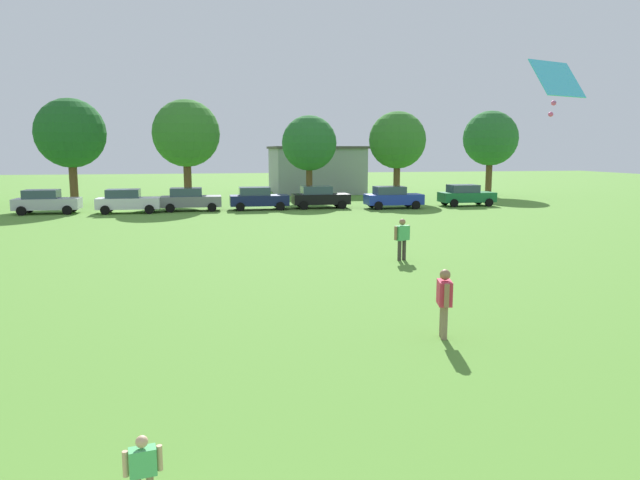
{
  "coord_description": "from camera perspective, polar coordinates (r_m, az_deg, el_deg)",
  "views": [
    {
      "loc": [
        1.01,
        -2.82,
        4.41
      ],
      "look_at": [
        3.28,
        8.87,
        2.56
      ],
      "focal_mm": 32.74,
      "sensor_mm": 36.0,
      "label": 1
    }
  ],
  "objects": [
    {
      "name": "parked_car_black_4",
      "position": [
        44.58,
        -0.03,
        4.23
      ],
      "size": [
        4.3,
        2.02,
        1.68
      ],
      "color": "black",
      "rests_on": "ground"
    },
    {
      "name": "parked_car_silver_0",
      "position": [
        44.84,
        -25.21,
        3.42
      ],
      "size": [
        4.3,
        2.02,
        1.68
      ],
      "color": "silver",
      "rests_on": "ground"
    },
    {
      "name": "adult_bystander",
      "position": [
        14.05,
        12.06,
        -5.51
      ],
      "size": [
        0.43,
        0.77,
        1.65
      ],
      "rotation": [
        0.0,
        0.0,
        4.47
      ],
      "color": "#8C7259",
      "rests_on": "ground"
    },
    {
      "name": "tree_center_left",
      "position": [
        49.18,
        -12.95,
        10.09
      ],
      "size": [
        5.42,
        5.42,
        8.45
      ],
      "color": "brown",
      "rests_on": "ground"
    },
    {
      "name": "tree_left",
      "position": [
        50.13,
        -23.2,
        9.55
      ],
      "size": [
        5.39,
        5.39,
        8.4
      ],
      "color": "brown",
      "rests_on": "ground"
    },
    {
      "name": "bystander_near_trees",
      "position": [
        23.61,
        8.03,
        0.42
      ],
      "size": [
        0.75,
        0.5,
        1.68
      ],
      "rotation": [
        0.0,
        0.0,
        3.54
      ],
      "color": "#3F3833",
      "rests_on": "ground"
    },
    {
      "name": "child_kite_flyer",
      "position": [
        7.92,
        -16.91,
        -20.44
      ],
      "size": [
        0.47,
        0.23,
        0.99
      ],
      "rotation": [
        0.0,
        0.0,
        0.17
      ],
      "color": "#8C7259",
      "rests_on": "ground"
    },
    {
      "name": "tree_far_right",
      "position": [
        58.97,
        16.32,
        9.49
      ],
      "size": [
        5.21,
        5.21,
        8.12
      ],
      "color": "brown",
      "rests_on": "ground"
    },
    {
      "name": "kite",
      "position": [
        12.81,
        22.15,
        14.13
      ],
      "size": [
        1.27,
        0.89,
        1.11
      ],
      "color": "#3FBFE5"
    },
    {
      "name": "parked_car_blue_5",
      "position": [
        44.67,
        7.11,
        4.17
      ],
      "size": [
        4.3,
        2.02,
        1.68
      ],
      "color": "#1E38AD",
      "rests_on": "ground"
    },
    {
      "name": "parked_car_navy_3",
      "position": [
        43.66,
        -6.07,
        4.09
      ],
      "size": [
        4.3,
        2.02,
        1.68
      ],
      "color": "#141E4C",
      "rests_on": "ground"
    },
    {
      "name": "ground_plane",
      "position": [
        33.13,
        -12.63,
        0.94
      ],
      "size": [
        160.0,
        160.0,
        0.0
      ],
      "primitive_type": "plane",
      "color": "#568C33"
    },
    {
      "name": "parked_car_white_1",
      "position": [
        43.28,
        -18.31,
        3.65
      ],
      "size": [
        4.3,
        2.02,
        1.68
      ],
      "color": "white",
      "rests_on": "ground"
    },
    {
      "name": "parked_car_green_6",
      "position": [
        47.85,
        14.06,
        4.28
      ],
      "size": [
        4.3,
        2.02,
        1.68
      ],
      "color": "#196B38",
      "rests_on": "ground"
    },
    {
      "name": "tree_center_right",
      "position": [
        50.6,
        -1.07,
        9.42
      ],
      "size": [
        4.71,
        4.71,
        7.33
      ],
      "color": "brown",
      "rests_on": "ground"
    },
    {
      "name": "tree_right",
      "position": [
        51.96,
        7.58,
        9.63
      ],
      "size": [
        4.97,
        4.97,
        7.74
      ],
      "color": "brown",
      "rests_on": "ground"
    },
    {
      "name": "house_left",
      "position": [
        61.15,
        -0.45,
        6.91
      ],
      "size": [
        9.21,
        9.19,
        4.77
      ],
      "color": "#9999A3",
      "rests_on": "ground"
    },
    {
      "name": "parked_car_gray_2",
      "position": [
        43.6,
        -12.59,
        3.92
      ],
      "size": [
        4.3,
        2.02,
        1.68
      ],
      "color": "slate",
      "rests_on": "ground"
    }
  ]
}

